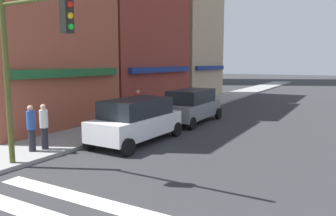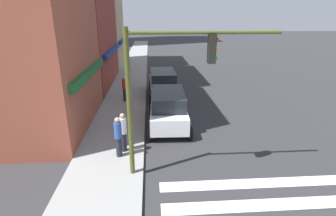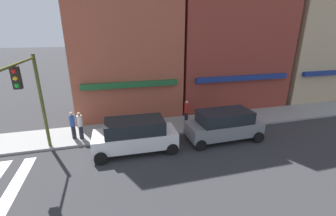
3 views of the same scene
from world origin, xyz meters
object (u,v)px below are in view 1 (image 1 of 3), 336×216
pedestrian_white_shirt (44,126)px  pedestrian_blue_shirt (31,127)px  suv_grey (191,105)px  traffic_signal (32,51)px  pedestrian_red_jacket (138,104)px  suv_white (137,119)px

pedestrian_white_shirt → pedestrian_blue_shirt: (-0.46, 0.16, 0.00)m
suv_grey → traffic_signal: bearing=176.6°
pedestrian_red_jacket → pedestrian_white_shirt: bearing=108.6°
suv_grey → pedestrian_red_jacket: size_ratio=2.68×
suv_white → pedestrian_red_jacket: bearing=35.5°
traffic_signal → pedestrian_blue_shirt: (1.30, 1.94, -2.77)m
pedestrian_red_jacket → pedestrian_white_shirt: size_ratio=1.00×
suv_grey → pedestrian_white_shirt: (-8.77, 2.17, 0.04)m
traffic_signal → suv_white: bearing=-4.6°
suv_white → suv_grey: 5.62m
pedestrian_blue_shirt → suv_white: bearing=-54.9°
suv_white → suv_grey: (5.62, 0.00, 0.00)m
traffic_signal → suv_grey: bearing=-2.2°
suv_grey → suv_white: bearing=178.8°
traffic_signal → pedestrian_white_shirt: bearing=45.3°
traffic_signal → suv_grey: (10.52, -0.40, -2.82)m
suv_white → pedestrian_white_shirt: 3.82m
suv_white → pedestrian_white_shirt: (-3.15, 2.17, 0.04)m
pedestrian_red_jacket → suv_grey: bearing=-136.4°
pedestrian_white_shirt → suv_grey: bearing=-169.3°
traffic_signal → pedestrian_blue_shirt: traffic_signal is taller
suv_grey → pedestrian_white_shirt: suv_grey is taller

